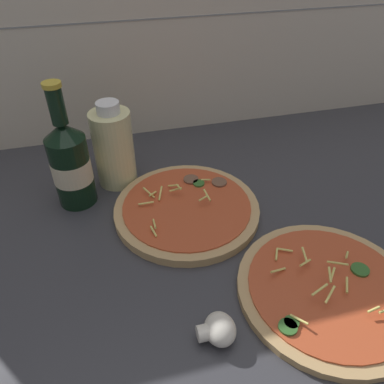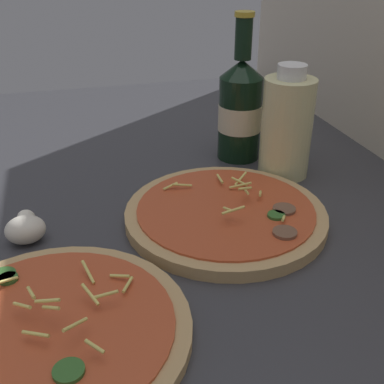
{
  "view_description": "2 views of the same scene",
  "coord_description": "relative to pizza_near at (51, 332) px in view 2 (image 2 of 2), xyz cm",
  "views": [
    {
      "loc": [
        -20.77,
        -42.01,
        50.72
      ],
      "look_at": [
        -7.63,
        9.22,
        9.11
      ],
      "focal_mm": 35.0,
      "sensor_mm": 36.0,
      "label": 1
    },
    {
      "loc": [
        46.04,
        -8.21,
        37.81
      ],
      "look_at": [
        -10.48,
        7.13,
        6.36
      ],
      "focal_mm": 45.0,
      "sensor_mm": 36.0,
      "label": 2
    }
  ],
  "objects": [
    {
      "name": "counter_slab",
      "position": [
        -8.51,
        12.45,
        -2.05
      ],
      "size": [
        160.0,
        90.0,
        2.5
      ],
      "color": "#38383D",
      "rests_on": "ground"
    },
    {
      "name": "mushroom_right",
      "position": [
        -18.71,
        -2.8,
        1.0
      ],
      "size": [
        5.4,
        5.14,
        3.6
      ],
      "color": "white",
      "rests_on": "counter_slab"
    },
    {
      "name": "oil_bottle",
      "position": [
        -28.46,
        37.82,
        7.53
      ],
      "size": [
        8.15,
        8.15,
        18.12
      ],
      "color": "beige",
      "rests_on": "counter_slab"
    },
    {
      "name": "beer_bottle",
      "position": [
        -36.91,
        33.01,
        8.2
      ],
      "size": [
        7.47,
        7.47,
        24.72
      ],
      "color": "black",
      "rests_on": "counter_slab"
    },
    {
      "name": "pizza_near",
      "position": [
        0.0,
        0.0,
        0.0
      ],
      "size": [
        28.0,
        28.0,
        4.74
      ],
      "color": "tan",
      "rests_on": "counter_slab"
    },
    {
      "name": "pizza_far",
      "position": [
        -16.61,
        23.81,
        0.18
      ],
      "size": [
        27.91,
        27.91,
        4.52
      ],
      "color": "tan",
      "rests_on": "counter_slab"
    }
  ]
}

